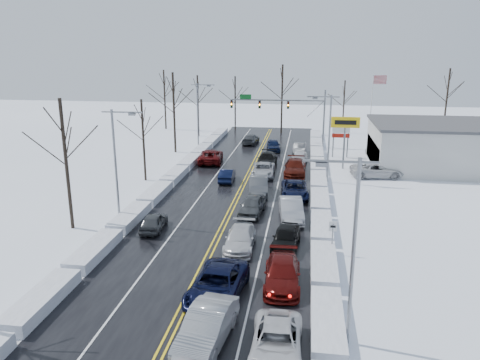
% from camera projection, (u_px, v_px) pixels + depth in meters
% --- Properties ---
extents(ground, '(160.00, 160.00, 0.00)m').
position_uv_depth(ground, '(231.00, 210.00, 40.45)').
color(ground, white).
rests_on(ground, ground).
extents(road_surface, '(14.00, 84.00, 0.01)m').
position_uv_depth(road_surface, '(235.00, 202.00, 42.35)').
color(road_surface, black).
rests_on(road_surface, ground).
extents(snow_bank_left, '(1.61, 72.00, 0.75)m').
position_uv_depth(snow_bank_left, '(154.00, 199.00, 43.40)').
color(snow_bank_left, silver).
rests_on(snow_bank_left, ground).
extents(snow_bank_right, '(1.61, 72.00, 0.75)m').
position_uv_depth(snow_bank_right, '(320.00, 206.00, 41.31)').
color(snow_bank_right, silver).
rests_on(snow_bank_right, ground).
extents(traffic_signal_mast, '(13.28, 0.39, 8.00)m').
position_uv_depth(traffic_signal_mast, '(288.00, 108.00, 65.15)').
color(traffic_signal_mast, slate).
rests_on(traffic_signal_mast, ground).
extents(tires_plus_sign, '(3.20, 0.34, 6.00)m').
position_uv_depth(tires_plus_sign, '(345.00, 126.00, 52.88)').
color(tires_plus_sign, slate).
rests_on(tires_plus_sign, ground).
extents(used_vehicles_sign, '(2.20, 0.22, 4.65)m').
position_uv_depth(used_vehicles_sign, '(341.00, 132.00, 59.06)').
color(used_vehicles_sign, slate).
rests_on(used_vehicles_sign, ground).
extents(speed_limit_sign, '(0.55, 0.09, 2.35)m').
position_uv_depth(speed_limit_sign, '(333.00, 232.00, 31.25)').
color(speed_limit_sign, slate).
rests_on(speed_limit_sign, ground).
extents(flagpole, '(1.87, 1.20, 10.00)m').
position_uv_depth(flagpole, '(373.00, 104.00, 65.33)').
color(flagpole, silver).
rests_on(flagpole, ground).
extents(dealership_building, '(20.40, 12.40, 5.30)m').
position_uv_depth(dealership_building, '(463.00, 146.00, 53.57)').
color(dealership_building, beige).
rests_on(dealership_building, ground).
extents(streetlight_se, '(3.20, 0.25, 9.00)m').
position_uv_depth(streetlight_se, '(350.00, 239.00, 20.72)').
color(streetlight_se, slate).
rests_on(streetlight_se, ground).
extents(streetlight_ne, '(3.20, 0.25, 9.00)m').
position_uv_depth(streetlight_ne, '(328.00, 132.00, 47.39)').
color(streetlight_ne, slate).
rests_on(streetlight_ne, ground).
extents(streetlight_sw, '(3.20, 0.25, 9.00)m').
position_uv_depth(streetlight_sw, '(117.00, 157.00, 36.34)').
color(streetlight_sw, slate).
rests_on(streetlight_sw, ground).
extents(streetlight_nw, '(3.20, 0.25, 9.00)m').
position_uv_depth(streetlight_nw, '(199.00, 111.00, 63.02)').
color(streetlight_nw, slate).
rests_on(streetlight_nw, ground).
extents(tree_left_b, '(4.00, 4.00, 10.00)m').
position_uv_depth(tree_left_b, '(64.00, 139.00, 34.43)').
color(tree_left_b, '#2D231C').
rests_on(tree_left_b, ground).
extents(tree_left_c, '(3.40, 3.40, 8.50)m').
position_uv_depth(tree_left_c, '(143.00, 124.00, 47.91)').
color(tree_left_c, '#2D231C').
rests_on(tree_left_c, ground).
extents(tree_left_d, '(4.20, 4.20, 10.50)m').
position_uv_depth(tree_left_d, '(173.00, 97.00, 60.96)').
color(tree_left_d, '#2D231C').
rests_on(tree_left_d, ground).
extents(tree_left_e, '(3.80, 3.80, 9.50)m').
position_uv_depth(tree_left_e, '(198.00, 94.00, 72.53)').
color(tree_left_e, '#2D231C').
rests_on(tree_left_e, ground).
extents(tree_far_a, '(4.00, 4.00, 10.00)m').
position_uv_depth(tree_far_a, '(164.00, 88.00, 79.14)').
color(tree_far_a, '#2D231C').
rests_on(tree_far_a, ground).
extents(tree_far_b, '(3.60, 3.60, 9.00)m').
position_uv_depth(tree_far_b, '(235.00, 93.00, 78.63)').
color(tree_far_b, '#2D231C').
rests_on(tree_far_b, ground).
extents(tree_far_c, '(4.40, 4.40, 11.00)m').
position_uv_depth(tree_far_c, '(282.00, 86.00, 75.24)').
color(tree_far_c, '#2D231C').
rests_on(tree_far_c, ground).
extents(tree_far_d, '(3.40, 3.40, 8.50)m').
position_uv_depth(tree_far_d, '(344.00, 96.00, 75.76)').
color(tree_far_d, '#2D231C').
rests_on(tree_far_d, ground).
extents(tree_far_e, '(4.20, 4.20, 10.50)m').
position_uv_depth(tree_far_e, '(448.00, 89.00, 73.65)').
color(tree_far_e, '#2D231C').
rests_on(tree_far_e, ground).
extents(queued_car_1, '(2.42, 5.37, 1.71)m').
position_uv_depth(queued_car_1, '(207.00, 343.00, 22.10)').
color(queued_car_1, gray).
rests_on(queued_car_1, ground).
extents(queued_car_2, '(3.18, 6.05, 1.62)m').
position_uv_depth(queued_car_2, '(217.00, 298.00, 26.14)').
color(queued_car_2, black).
rests_on(queued_car_2, ground).
extents(queued_car_3, '(2.08, 4.91, 1.41)m').
position_uv_depth(queued_car_3, '(240.00, 248.00, 32.66)').
color(queued_car_3, silver).
rests_on(queued_car_3, ground).
extents(queued_car_4, '(2.20, 4.64, 1.53)m').
position_uv_depth(queued_car_4, '(252.00, 214.00, 39.36)').
color(queued_car_4, '#3F4244').
rests_on(queued_car_4, ground).
extents(queued_car_5, '(2.29, 5.16, 1.65)m').
position_uv_depth(queued_car_5, '(258.00, 194.00, 44.83)').
color(queued_car_5, '#434548').
rests_on(queued_car_5, ground).
extents(queued_car_6, '(2.46, 5.17, 1.42)m').
position_uv_depth(queued_car_6, '(263.00, 176.00, 51.05)').
color(queued_car_6, '#ADAFB5').
rests_on(queued_car_6, ground).
extents(queued_car_7, '(2.25, 5.34, 1.54)m').
position_uv_depth(queued_car_7, '(267.00, 166.00, 55.59)').
color(queued_car_7, black).
rests_on(queued_car_7, ground).
extents(queued_car_8, '(2.28, 4.57, 1.49)m').
position_uv_depth(queued_car_8, '(273.00, 151.00, 63.77)').
color(queued_car_8, black).
rests_on(queued_car_8, ground).
extents(queued_car_10, '(2.37, 5.02, 1.38)m').
position_uv_depth(queued_car_10, '(276.00, 356.00, 21.19)').
color(queued_car_10, silver).
rests_on(queued_car_10, ground).
extents(queued_car_11, '(2.26, 5.20, 1.49)m').
position_uv_depth(queued_car_11, '(282.00, 285.00, 27.54)').
color(queued_car_11, '#4E0C0A').
rests_on(queued_car_11, ground).
extents(queued_car_12, '(2.14, 4.53, 1.50)m').
position_uv_depth(queued_car_12, '(286.00, 247.00, 32.81)').
color(queued_car_12, black).
rests_on(queued_car_12, ground).
extents(queued_car_13, '(2.36, 5.27, 1.68)m').
position_uv_depth(queued_car_13, '(291.00, 219.00, 38.18)').
color(queued_car_13, '#999BA0').
rests_on(queued_car_13, ground).
extents(queued_car_14, '(2.81, 5.47, 1.48)m').
position_uv_depth(queued_car_14, '(294.00, 197.00, 43.84)').
color(queued_car_14, black).
rests_on(queued_car_14, ground).
extents(queued_car_15, '(2.33, 5.70, 1.65)m').
position_uv_depth(queued_car_15, '(295.00, 175.00, 51.65)').
color(queued_car_15, '#441009').
rests_on(queued_car_15, ground).
extents(queued_car_16, '(2.14, 4.54, 1.50)m').
position_uv_depth(queued_car_16, '(299.00, 164.00, 56.51)').
color(queued_car_16, silver).
rests_on(queued_car_16, ground).
extents(queued_car_17, '(1.72, 4.41, 1.43)m').
position_uv_depth(queued_car_17, '(299.00, 154.00, 61.78)').
color(queued_car_17, '#424447').
rests_on(queued_car_17, ground).
extents(oncoming_car_0, '(1.61, 4.12, 1.34)m').
position_uv_depth(oncoming_car_0, '(227.00, 181.00, 49.10)').
color(oncoming_car_0, black).
rests_on(oncoming_car_0, ground).
extents(oncoming_car_1, '(3.27, 6.07, 1.62)m').
position_uv_depth(oncoming_car_1, '(211.00, 163.00, 57.12)').
color(oncoming_car_1, '#500A0B').
rests_on(oncoming_car_1, ground).
extents(oncoming_car_2, '(2.33, 4.99, 1.41)m').
position_uv_depth(oncoming_car_2, '(251.00, 144.00, 68.41)').
color(oncoming_car_2, '#3F4144').
rests_on(oncoming_car_2, ground).
extents(oncoming_car_3, '(1.84, 4.00, 1.33)m').
position_uv_depth(oncoming_car_3, '(154.00, 230.00, 35.94)').
color(oncoming_car_3, '#393B3E').
rests_on(oncoming_car_3, ground).
extents(parked_car_0, '(5.93, 3.24, 1.58)m').
position_uv_depth(parked_car_0, '(376.00, 177.00, 50.59)').
color(parked_car_0, silver).
rests_on(parked_car_0, ground).
extents(parked_car_1, '(2.78, 5.57, 1.55)m').
position_uv_depth(parked_car_1, '(399.00, 170.00, 53.51)').
color(parked_car_1, black).
rests_on(parked_car_1, ground).
extents(parked_car_2, '(1.97, 4.78, 1.62)m').
position_uv_depth(parked_car_2, '(374.00, 156.00, 60.35)').
color(parked_car_2, black).
rests_on(parked_car_2, ground).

